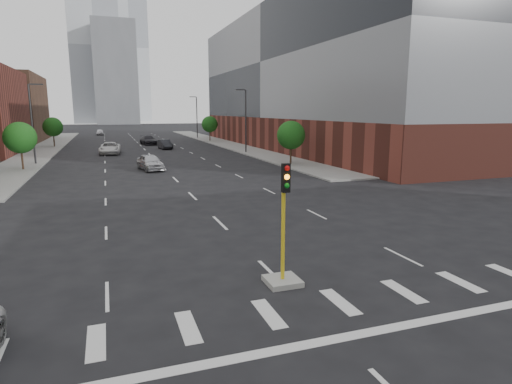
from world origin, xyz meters
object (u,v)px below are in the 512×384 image
median_traffic_signal (283,258)px  car_near_left (150,162)px  car_deep_right (148,140)px  car_distant (100,132)px  car_far_left (110,148)px  car_mid_right (165,144)px

median_traffic_signal → car_near_left: bearing=92.7°
car_near_left → car_deep_right: 34.37m
median_traffic_signal → car_distant: (-7.03, 101.63, -0.24)m
car_far_left → car_near_left: bearing=-75.1°
median_traffic_signal → car_near_left: 32.11m
car_far_left → car_distant: bearing=95.6°
car_deep_right → car_distant: (-8.53, 35.32, -0.07)m
car_far_left → car_distant: car_far_left is taller
car_mid_right → car_distant: 46.06m
car_mid_right → car_distant: (-10.24, 44.91, -0.02)m
car_far_left → car_deep_right: size_ratio=1.09×
car_far_left → car_deep_right: bearing=69.8°
median_traffic_signal → car_far_left: 51.21m
car_near_left → car_far_left: bearing=91.5°
car_distant → car_near_left: bearing=-88.5°
median_traffic_signal → car_deep_right: bearing=88.7°
car_near_left → car_deep_right: size_ratio=0.88×
car_near_left → car_far_left: car_far_left is taller
car_near_left → car_far_left: size_ratio=0.81×
car_far_left → car_distant: (-1.77, 50.69, -0.10)m
car_mid_right → car_far_left: bearing=-152.1°
car_deep_right → car_distant: bearing=95.9°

